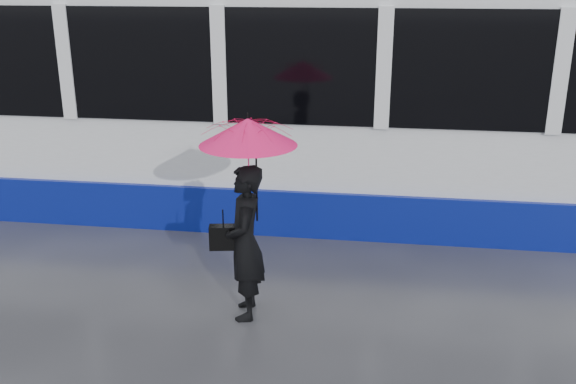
# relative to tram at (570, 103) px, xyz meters

# --- Properties ---
(ground) EXTENTS (90.00, 90.00, 0.00)m
(ground) POSITION_rel_tram_xyz_m (-3.66, -2.50, -1.64)
(ground) COLOR #29292E
(ground) RESTS_ON ground
(rails) EXTENTS (34.00, 1.51, 0.02)m
(rails) POSITION_rel_tram_xyz_m (-3.66, -0.00, -1.63)
(rails) COLOR #3F3D38
(rails) RESTS_ON ground
(tram) EXTENTS (26.00, 2.56, 3.35)m
(tram) POSITION_rel_tram_xyz_m (0.00, 0.00, 0.00)
(tram) COLOR white
(tram) RESTS_ON ground
(woman) EXTENTS (0.47, 0.63, 1.56)m
(woman) POSITION_rel_tram_xyz_m (-3.77, -3.32, -0.86)
(woman) COLOR black
(woman) RESTS_ON ground
(umbrella) EXTENTS (1.07, 1.07, 1.06)m
(umbrella) POSITION_rel_tram_xyz_m (-3.72, -3.32, 0.08)
(umbrella) COLOR #E81371
(umbrella) RESTS_ON ground
(handbag) EXTENTS (0.30, 0.17, 0.42)m
(handbag) POSITION_rel_tram_xyz_m (-3.99, -3.30, -0.82)
(handbag) COLOR black
(handbag) RESTS_ON ground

